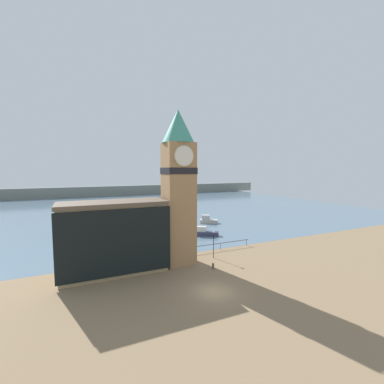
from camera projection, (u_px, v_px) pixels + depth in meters
name	position (u px, v px, depth m)	size (l,w,h in m)	color
ground_plane	(214.00, 292.00, 28.80)	(160.00, 160.00, 0.00)	#846B4C
water	(117.00, 206.00, 95.19)	(160.00, 120.00, 0.00)	slate
far_shoreline	(106.00, 191.00, 131.25)	(180.00, 3.00, 5.00)	gray
pier_railing	(220.00, 244.00, 43.96)	(11.48, 0.08, 1.09)	#333338
clock_tower	(179.00, 183.00, 36.86)	(4.66, 4.66, 22.09)	#9E754C
pier_building	(114.00, 237.00, 33.75)	(13.75, 5.63, 9.53)	tan
boat_near	(204.00, 232.00, 52.98)	(5.49, 3.91, 1.94)	#333856
boat_far	(208.00, 220.00, 65.44)	(4.82, 4.06, 2.05)	#B7B2A8
mooring_bollard_near	(213.00, 266.00, 35.27)	(0.33, 0.33, 0.85)	brown
lamp_post	(214.00, 239.00, 39.51)	(0.32, 0.32, 4.27)	black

